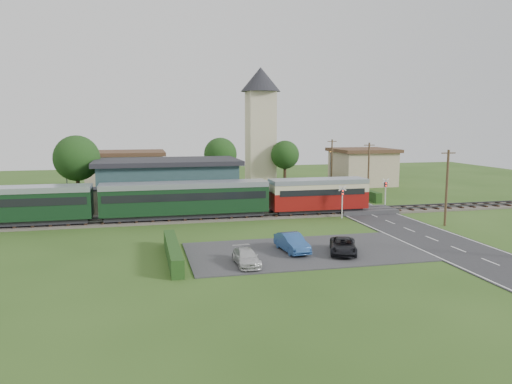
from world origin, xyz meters
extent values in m
plane|color=#2D4C19|center=(0.00, 0.00, 0.00)|extent=(120.00, 120.00, 0.00)
cube|color=#4C443D|center=(0.00, 2.00, 0.10)|extent=(76.00, 3.20, 0.20)
cube|color=#3F3F47|center=(0.00, 1.28, 0.42)|extent=(76.00, 0.08, 0.15)
cube|color=#3F3F47|center=(0.00, 2.72, 0.42)|extent=(76.00, 0.08, 0.15)
cube|color=#28282B|center=(10.00, 0.00, 0.03)|extent=(6.00, 70.00, 0.05)
cube|color=#333335|center=(-1.50, -12.00, 0.04)|extent=(17.00, 9.00, 0.08)
cube|color=#333335|center=(10.00, 2.00, 0.23)|extent=(6.20, 3.40, 0.45)
cube|color=gray|center=(-10.00, 5.20, 0.23)|extent=(30.00, 3.00, 0.45)
cube|color=beige|center=(-18.00, 5.20, 1.65)|extent=(2.00, 2.00, 2.40)
cube|color=#232328|center=(-18.00, 5.20, 2.93)|extent=(2.30, 2.30, 0.15)
cube|color=#284645|center=(-10.00, 11.00, 2.40)|extent=(15.00, 8.00, 4.80)
cube|color=#232328|center=(-10.00, 11.00, 5.05)|extent=(16.00, 9.00, 0.50)
cube|color=#232328|center=(-10.00, 7.06, 1.10)|extent=(1.20, 0.12, 2.20)
cube|color=black|center=(-15.00, 7.06, 2.40)|extent=(1.00, 0.12, 1.20)
cube|color=black|center=(-13.00, 7.06, 2.40)|extent=(1.00, 0.12, 1.20)
cube|color=black|center=(-7.00, 7.06, 2.40)|extent=(1.00, 0.12, 1.20)
cube|color=black|center=(-5.00, 7.06, 2.40)|extent=(1.00, 0.12, 1.20)
cube|color=#232328|center=(4.76, 2.00, 0.59)|extent=(9.00, 2.20, 0.50)
cube|color=maroon|center=(4.76, 2.00, 1.59)|extent=(10.00, 2.80, 1.80)
cube|color=beige|center=(4.76, 2.00, 2.84)|extent=(10.00, 2.82, 0.90)
cube|color=black|center=(4.76, 2.00, 2.49)|extent=(9.00, 2.88, 0.60)
cube|color=#A3A9BB|center=(4.76, 2.00, 3.49)|extent=(10.00, 2.90, 0.45)
cube|color=#232328|center=(-8.84, 2.00, 0.59)|extent=(15.20, 2.20, 0.50)
cube|color=black|center=(-8.84, 2.00, 2.09)|extent=(16.00, 2.80, 2.60)
cube|color=black|center=(-8.84, 2.00, 2.49)|extent=(15.40, 2.86, 0.70)
cube|color=#A3A9BB|center=(-8.84, 2.00, 3.49)|extent=(16.00, 2.90, 0.50)
cube|color=beige|center=(5.00, 28.00, 7.00)|extent=(4.00, 4.00, 14.00)
cone|color=#232328|center=(5.00, 28.00, 15.80)|extent=(6.00, 6.00, 3.60)
cube|color=tan|center=(-15.00, 25.00, 2.50)|extent=(10.00, 8.00, 5.00)
cube|color=#472D1E|center=(-15.00, 25.00, 5.25)|extent=(10.80, 8.80, 0.50)
cube|color=tan|center=(20.00, 24.00, 2.50)|extent=(8.00, 8.00, 5.00)
cube|color=#472D1E|center=(20.00, 24.00, 5.25)|extent=(8.80, 8.80, 0.50)
cube|color=#193814|center=(-11.00, -12.00, 0.60)|extent=(0.80, 9.00, 1.20)
cube|color=#193814|center=(14.20, 16.00, 0.60)|extent=(0.80, 18.00, 1.20)
cube|color=#193814|center=(-10.00, 15.50, 0.65)|extent=(22.00, 0.80, 1.30)
cylinder|color=#332316|center=(-20.00, 14.00, 2.06)|extent=(0.44, 0.44, 4.12)
sphere|color=#143311|center=(-20.00, 14.00, 5.40)|extent=(5.20, 5.20, 5.20)
cylinder|color=#332316|center=(-2.00, 23.00, 1.93)|extent=(0.44, 0.44, 3.85)
sphere|color=#143311|center=(-2.00, 23.00, 5.04)|extent=(4.60, 4.60, 4.60)
cylinder|color=#332316|center=(8.00, 25.00, 1.79)|extent=(0.44, 0.44, 3.58)
sphere|color=#143311|center=(8.00, 25.00, 4.68)|extent=(4.20, 4.20, 4.20)
cylinder|color=#473321|center=(14.20, -6.00, 3.50)|extent=(0.22, 0.22, 7.00)
cube|color=#473321|center=(14.20, -6.00, 6.70)|extent=(1.40, 0.10, 0.10)
cylinder|color=#473321|center=(14.20, 10.00, 3.50)|extent=(0.22, 0.22, 7.00)
cube|color=#473321|center=(14.20, 10.00, 6.70)|extent=(1.40, 0.10, 0.10)
cylinder|color=#473321|center=(14.20, 22.00, 3.50)|extent=(0.22, 0.22, 7.00)
cube|color=#473321|center=(14.20, 22.00, 6.70)|extent=(1.40, 0.10, 0.10)
cylinder|color=silver|center=(6.40, -0.40, 1.50)|extent=(0.12, 0.12, 3.00)
cube|color=#232328|center=(6.40, -0.40, 2.60)|extent=(0.35, 0.18, 0.55)
sphere|color=#FF190C|center=(6.40, -0.52, 2.75)|extent=(0.14, 0.14, 0.14)
sphere|color=#FF190C|center=(6.40, -0.52, 2.45)|extent=(0.14, 0.14, 0.14)
cube|color=silver|center=(6.40, -0.40, 3.00)|extent=(0.84, 0.05, 0.55)
cube|color=silver|center=(6.40, -0.40, 3.00)|extent=(0.84, 0.05, 0.55)
cylinder|color=silver|center=(13.60, 4.40, 1.50)|extent=(0.12, 0.12, 3.00)
cube|color=#232328|center=(13.60, 4.40, 2.60)|extent=(0.35, 0.18, 0.55)
sphere|color=#FF190C|center=(13.60, 4.28, 2.75)|extent=(0.14, 0.14, 0.14)
sphere|color=#FF190C|center=(13.60, 4.28, 2.45)|extent=(0.14, 0.14, 0.14)
cube|color=silver|center=(13.60, 4.40, 3.00)|extent=(0.84, 0.05, 0.55)
cube|color=silver|center=(13.60, 4.40, 3.00)|extent=(0.84, 0.05, 0.55)
cylinder|color=#3F3F47|center=(-22.00, 20.00, 2.50)|extent=(0.14, 0.14, 5.00)
sphere|color=orange|center=(-22.00, 20.00, 5.00)|extent=(0.30, 0.30, 0.30)
cylinder|color=#3F3F47|center=(16.00, 27.00, 2.50)|extent=(0.14, 0.14, 5.00)
sphere|color=orange|center=(16.00, 27.00, 5.00)|extent=(0.30, 0.30, 0.30)
imported|color=#084C9F|center=(10.73, 11.75, 0.73)|extent=(4.07, 1.77, 1.37)
imported|color=#274D89|center=(-2.37, -11.89, 0.74)|extent=(1.80, 4.13, 1.32)
imported|color=silver|center=(-6.36, -14.50, 0.60)|extent=(1.50, 3.60, 1.04)
imported|color=black|center=(1.05, -13.26, 0.63)|extent=(3.08, 4.34, 1.10)
imported|color=gray|center=(-1.05, 4.92, 1.38)|extent=(0.80, 0.69, 1.86)
imported|color=gray|center=(-16.02, 5.02, 1.38)|extent=(0.83, 1.00, 1.87)
camera|label=1|loc=(-13.07, -45.91, 9.48)|focal=35.00mm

